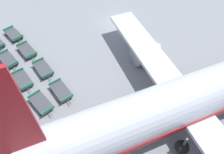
{
  "coord_description": "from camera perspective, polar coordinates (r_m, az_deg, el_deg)",
  "views": [
    {
      "loc": [
        25.02,
        -13.01,
        20.73
      ],
      "look_at": [
        10.83,
        -6.03,
        1.52
      ],
      "focal_mm": 35.0,
      "sensor_mm": 36.0,
      "label": 1
    }
  ],
  "objects": [
    {
      "name": "ground_plane",
      "position": [
        35.0,
        1.08,
        14.21
      ],
      "size": [
        500.0,
        500.0,
        0.0
      ],
      "primitive_type": "plane",
      "color": "gray"
    },
    {
      "name": "airplane",
      "position": [
        22.47,
        20.95,
        -4.72
      ],
      "size": [
        31.63,
        38.36,
        13.6
      ],
      "color": "silver",
      "rests_on": "ground_plane"
    },
    {
      "name": "baggage_dolly_row_near_col_c",
      "position": [
        27.82,
        -27.2,
        -3.85
      ],
      "size": [
        3.78,
        2.12,
        0.92
      ],
      "color": "#424449",
      "rests_on": "ground_plane"
    },
    {
      "name": "baggage_dolly_row_near_col_d",
      "position": [
        25.08,
        -23.71,
        -10.12
      ],
      "size": [
        3.78,
        2.23,
        0.92
      ],
      "color": "#424449",
      "rests_on": "ground_plane"
    },
    {
      "name": "baggage_dolly_row_mid_a_col_b",
      "position": [
        31.17,
        -25.55,
        4.07
      ],
      "size": [
        3.77,
        2.31,
        0.92
      ],
      "color": "#424449",
      "rests_on": "ground_plane"
    },
    {
      "name": "baggage_dolly_row_mid_a_col_c",
      "position": [
        28.05,
        -22.32,
        -0.71
      ],
      "size": [
        3.78,
        2.13,
        0.92
      ],
      "color": "#424449",
      "rests_on": "ground_plane"
    },
    {
      "name": "baggage_dolly_row_mid_a_col_d",
      "position": [
        25.26,
        -18.0,
        -6.52
      ],
      "size": [
        3.77,
        2.35,
        0.92
      ],
      "color": "#424449",
      "rests_on": "ground_plane"
    },
    {
      "name": "baggage_dolly_row_mid_b_col_a",
      "position": [
        34.86,
        -24.32,
        10.12
      ],
      "size": [
        3.76,
        2.37,
        0.92
      ],
      "color": "#424449",
      "rests_on": "ground_plane"
    },
    {
      "name": "baggage_dolly_row_mid_b_col_b",
      "position": [
        31.48,
        -21.34,
        6.44
      ],
      "size": [
        3.78,
        2.24,
        0.92
      ],
      "color": "#424449",
      "rests_on": "ground_plane"
    },
    {
      "name": "baggage_dolly_row_mid_b_col_c",
      "position": [
        28.4,
        -17.52,
        2.05
      ],
      "size": [
        3.78,
        2.08,
        0.92
      ],
      "color": "#424449",
      "rests_on": "ground_plane"
    },
    {
      "name": "baggage_dolly_row_mid_b_col_d",
      "position": [
        25.63,
        -13.14,
        -3.6
      ],
      "size": [
        3.78,
        2.1,
        0.92
      ],
      "color": "#424449",
      "rests_on": "ground_plane"
    },
    {
      "name": "stand_guidance_stripe",
      "position": [
        23.05,
        0.36,
        -13.52
      ],
      "size": [
        1.92,
        26.18,
        0.01
      ],
      "color": "white",
      "rests_on": "ground_plane"
    }
  ]
}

